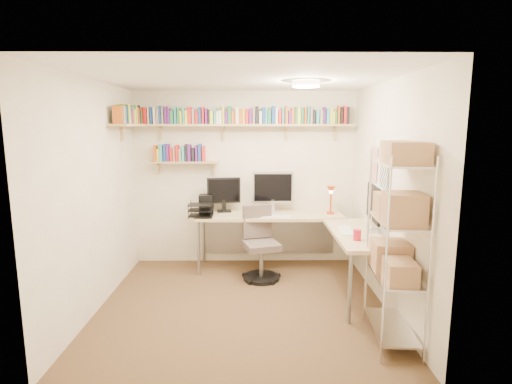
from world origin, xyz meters
TOP-DOWN VIEW (x-y plane):
  - ground at (0.00, 0.00)m, footprint 3.20×3.20m
  - room_shell at (0.00, 0.00)m, footprint 3.24×3.04m
  - wall_shelves at (-0.43, 1.30)m, footprint 3.12×1.09m
  - corner_desk at (0.50, 0.92)m, footprint 2.43×2.02m
  - office_chair at (0.21, 0.80)m, footprint 0.53×0.54m
  - wire_rack at (1.42, -0.79)m, footprint 0.44×0.80m

SIDE VIEW (x-z plane):
  - ground at x=0.00m, z-range 0.00..0.00m
  - office_chair at x=0.21m, z-range -0.08..0.89m
  - corner_desk at x=0.50m, z-range 0.10..1.47m
  - wire_rack at x=1.42m, z-range 0.24..2.12m
  - room_shell at x=0.00m, z-range 0.29..2.81m
  - wall_shelves at x=-0.43m, z-range 1.63..2.43m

